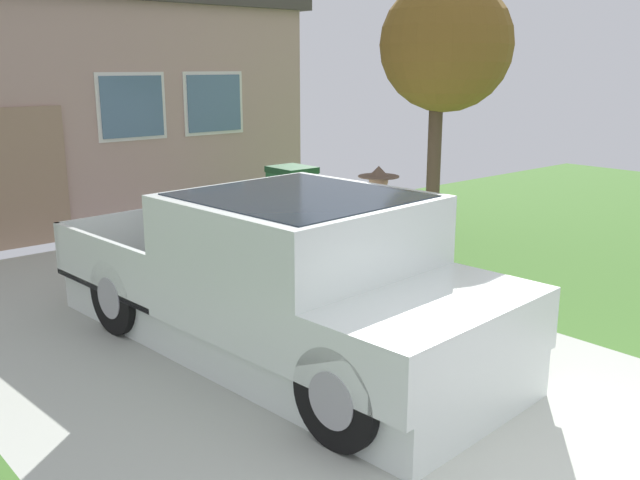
# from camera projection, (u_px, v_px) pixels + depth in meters

# --- Properties ---
(pickup_truck) EXTENTS (2.42, 5.20, 1.60)m
(pickup_truck) POSITION_uv_depth(u_px,v_px,m) (293.00, 284.00, 6.66)
(pickup_truck) COLOR silver
(pickup_truck) RESTS_ON ground
(person_with_hat) EXTENTS (0.53, 0.45, 1.67)m
(person_with_hat) POSITION_uv_depth(u_px,v_px,m) (377.00, 232.00, 7.86)
(person_with_hat) COLOR navy
(person_with_hat) RESTS_ON ground
(handbag) EXTENTS (0.37, 0.15, 0.47)m
(handbag) POSITION_uv_depth(u_px,v_px,m) (392.00, 304.00, 7.79)
(handbag) COLOR tan
(handbag) RESTS_ON ground
(front_yard_tree) EXTENTS (2.14, 2.07, 3.97)m
(front_yard_tree) POSITION_uv_depth(u_px,v_px,m) (446.00, 46.00, 9.84)
(front_yard_tree) COLOR brown
(front_yard_tree) RESTS_ON ground
(wheeled_trash_bin) EXTENTS (0.60, 0.72, 1.12)m
(wheeled_trash_bin) POSITION_uv_depth(u_px,v_px,m) (292.00, 197.00, 11.61)
(wheeled_trash_bin) COLOR #286B38
(wheeled_trash_bin) RESTS_ON ground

